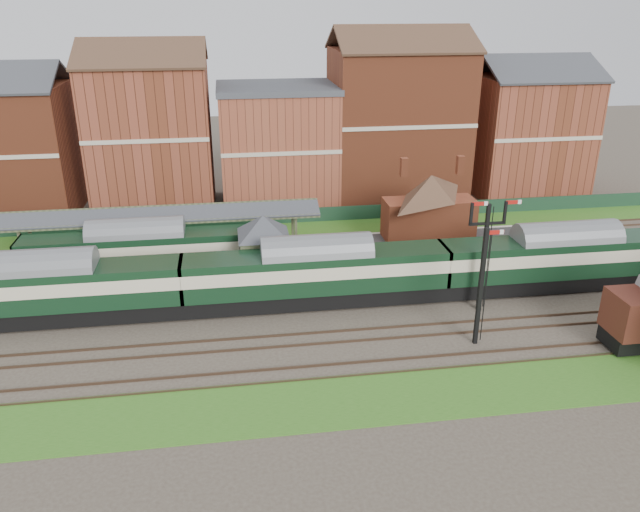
{
  "coord_description": "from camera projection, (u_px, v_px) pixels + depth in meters",
  "views": [
    {
      "loc": [
        -5.25,
        -40.56,
        20.97
      ],
      "look_at": [
        1.09,
        2.0,
        3.0
      ],
      "focal_mm": 35.0,
      "sensor_mm": 36.0,
      "label": 1
    }
  ],
  "objects": [
    {
      "name": "ground",
      "position": [
        309.0,
        305.0,
        45.82
      ],
      "size": [
        160.0,
        160.0,
        0.0
      ],
      "primitive_type": "plane",
      "color": "#473D33",
      "rests_on": "ground"
    },
    {
      "name": "grass_back",
      "position": [
        288.0,
        230.0,
        60.41
      ],
      "size": [
        90.0,
        4.5,
        0.06
      ],
      "primitive_type": "cube",
      "color": "#2D6619",
      "rests_on": "ground"
    },
    {
      "name": "grass_front",
      "position": [
        338.0,
        401.0,
        34.86
      ],
      "size": [
        90.0,
        5.0,
        0.06
      ],
      "primitive_type": "cube",
      "color": "#2D6619",
      "rests_on": "ground"
    },
    {
      "name": "fence",
      "position": [
        285.0,
        216.0,
        61.96
      ],
      "size": [
        90.0,
        0.12,
        1.5
      ],
      "primitive_type": "cube",
      "color": "#193823",
      "rests_on": "ground"
    },
    {
      "name": "platform",
      "position": [
        237.0,
        253.0,
        53.85
      ],
      "size": [
        55.0,
        3.4,
        1.0
      ],
      "primitive_type": "cube",
      "color": "#2D2D2D",
      "rests_on": "ground"
    },
    {
      "name": "signal_box",
      "position": [
        264.0,
        250.0,
        47.15
      ],
      "size": [
        5.4,
        5.4,
        6.0
      ],
      "color": "#586C4D",
      "rests_on": "ground"
    },
    {
      "name": "brick_hut",
      "position": [
        367.0,
        268.0,
        49.0
      ],
      "size": [
        3.2,
        2.64,
        2.94
      ],
      "color": "brown",
      "rests_on": "ground"
    },
    {
      "name": "station_building",
      "position": [
        429.0,
        205.0,
        54.82
      ],
      "size": [
        8.1,
        8.1,
        5.9
      ],
      "color": "brown",
      "rests_on": "platform"
    },
    {
      "name": "canopy",
      "position": [
        162.0,
        211.0,
        51.46
      ],
      "size": [
        26.0,
        3.89,
        4.08
      ],
      "color": "#40482D",
      "rests_on": "platform"
    },
    {
      "name": "semaphore_bracket",
      "position": [
        485.0,
        250.0,
        43.39
      ],
      "size": [
        3.6,
        0.25,
        8.18
      ],
      "color": "black",
      "rests_on": "ground"
    },
    {
      "name": "semaphore_siding",
      "position": [
        481.0,
        285.0,
        39.19
      ],
      "size": [
        1.23,
        0.25,
        8.0
      ],
      "color": "black",
      "rests_on": "ground"
    },
    {
      "name": "town_backdrop",
      "position": [
        276.0,
        139.0,
        65.91
      ],
      "size": [
        69.0,
        10.0,
        16.0
      ],
      "color": "brown",
      "rests_on": "ground"
    },
    {
      "name": "dmu_train",
      "position": [
        317.0,
        273.0,
        44.91
      ],
      "size": [
        57.11,
        3.0,
        4.39
      ],
      "color": "black",
      "rests_on": "ground"
    },
    {
      "name": "platform_railcar",
      "position": [
        138.0,
        251.0,
        49.09
      ],
      "size": [
        17.94,
        2.83,
        4.13
      ],
      "color": "black",
      "rests_on": "ground"
    }
  ]
}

